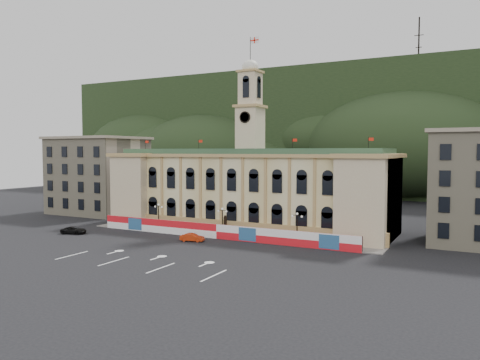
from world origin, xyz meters
The scene contains 13 objects.
ground centered at (0.00, 0.00, 0.00)m, with size 260.00×260.00×0.00m, color black.
lane_markings centered at (0.00, -5.00, 0.00)m, with size 26.00×10.00×0.02m, color white, non-canonical shape.
hill_ridge centered at (0.03, 121.99, 19.48)m, with size 230.00×80.00×64.00m.
city_hall centered at (0.00, 27.63, 7.85)m, with size 56.20×17.60×37.10m.
side_building_left centered at (-43.00, 30.93, 9.33)m, with size 21.00×17.00×18.60m.
hoarding_fence centered at (0.06, 15.07, 1.25)m, with size 50.00×0.44×2.50m.
pavement centered at (0.00, 17.75, 0.08)m, with size 56.00×5.50×0.16m, color slate.
statue centered at (0.00, 18.00, 1.19)m, with size 1.40×1.40×3.72m.
lamp_left centered at (-14.00, 17.00, 3.07)m, with size 1.96×0.44×5.15m.
lamp_center centered at (0.00, 17.00, 3.07)m, with size 1.96×0.44×5.15m.
lamp_right centered at (14.00, 17.00, 3.07)m, with size 1.96×0.44×5.15m.
red_sedan centered at (-2.35, 10.91, 0.67)m, with size 4.27×2.30×1.34m, color #BB2D0D.
black_suv centered at (-25.61, 6.93, 0.64)m, with size 5.05×3.37×1.29m, color black.
Camera 1 is at (40.77, -54.06, 15.09)m, focal length 35.00 mm.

